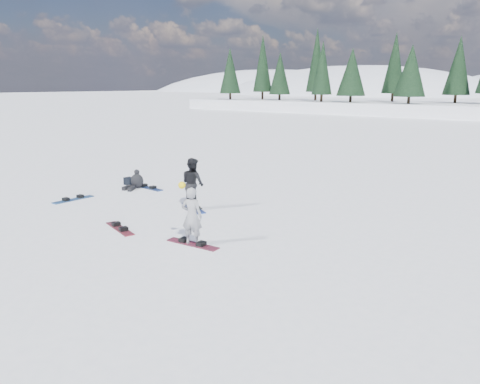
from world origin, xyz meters
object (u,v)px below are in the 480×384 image
object	(u,v)px
snowboarder_woman	(192,216)
snowboard_loose_a	(73,199)
gear_bag	(130,181)
seated_rider	(136,181)
snowboard_loose_b	(120,229)
snowboard_loose_c	(149,188)
snowboarder_man	(193,183)

from	to	relation	value
snowboarder_woman	snowboard_loose_a	xyz separation A→B (m)	(-6.54, 0.85, -0.74)
gear_bag	snowboarder_woman	bearing A→B (deg)	-27.95
seated_rider	snowboard_loose_b	xyz separation A→B (m)	(3.74, -3.74, -0.27)
snowboarder_woman	snowboard_loose_a	size ratio (longest dim) A/B	1.09
gear_bag	snowboard_loose_b	world-z (taller)	gear_bag
gear_bag	snowboard_loose_c	bearing A→B (deg)	2.94
snowboard_loose_a	gear_bag	bearing A→B (deg)	9.35
snowboarder_woman	snowboard_loose_b	xyz separation A→B (m)	(-2.51, -0.30, -0.74)
snowboarder_woman	gear_bag	size ratio (longest dim) A/B	3.62
snowboard_loose_c	snowboard_loose_b	size ratio (longest dim) A/B	1.00
snowboard_loose_c	snowboard_loose_a	size ratio (longest dim) A/B	1.00
snowboarder_man	snowboard_loose_b	world-z (taller)	snowboarder_man
snowboarder_man	snowboard_loose_a	world-z (taller)	snowboarder_man
snowboarder_woman	snowboard_loose_b	world-z (taller)	snowboarder_woman
snowboarder_man	gear_bag	xyz separation A→B (m)	(-4.53, 1.08, -0.69)
snowboarder_man	gear_bag	size ratio (longest dim) A/B	3.72
snowboarder_woman	snowboarder_man	xyz separation A→B (m)	(-2.42, 2.60, 0.08)
snowboard_loose_b	snowboard_loose_a	bearing A→B (deg)	-178.47
seated_rider	snowboard_loose_c	distance (m)	0.54
snowboarder_man	snowboard_loose_c	xyz separation A→B (m)	(-3.48, 1.14, -0.82)
seated_rider	snowboard_loose_c	size ratio (longest dim) A/B	0.64
snowboard_loose_c	snowboard_loose_a	distance (m)	2.96
gear_bag	seated_rider	bearing A→B (deg)	-19.49
seated_rider	snowboard_loose_b	size ratio (longest dim) A/B	0.64
snowboarder_woman	snowboarder_man	size ratio (longest dim) A/B	0.97
seated_rider	snowboard_loose_a	distance (m)	2.62
seated_rider	gear_bag	world-z (taller)	seated_rider
snowboarder_man	seated_rider	distance (m)	3.96
snowboard_loose_b	snowboard_loose_c	bearing A→B (deg)	147.42
snowboarder_woman	gear_bag	bearing A→B (deg)	-47.84
seated_rider	snowboard_loose_a	bearing A→B (deg)	-119.07
snowboarder_man	snowboard_loose_a	xyz separation A→B (m)	(-4.12, -1.75, -0.82)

